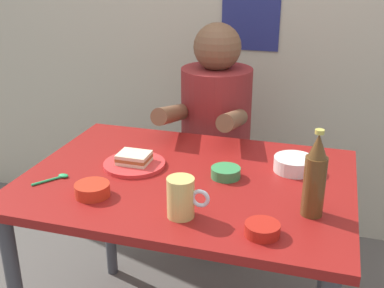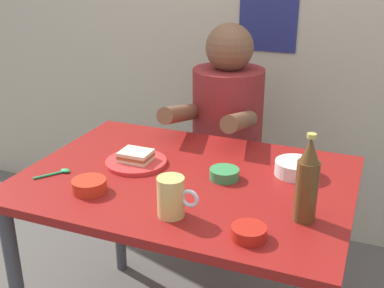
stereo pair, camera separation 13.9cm
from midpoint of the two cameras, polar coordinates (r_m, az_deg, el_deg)
The scene contains 12 objects.
dining_table at distance 1.67m, azimuth -2.89°, elevation -6.81°, with size 1.10×0.80×0.74m.
stool at distance 2.36m, azimuth 1.00°, elevation -5.92°, with size 0.34×0.34×0.45m.
person_seated at distance 2.19m, azimuth 0.99°, elevation 3.65°, with size 0.33×0.56×0.72m.
plate_orange at distance 1.73m, azimuth -9.16°, elevation -2.43°, with size 0.22×0.22×0.01m, color red.
sandwich at distance 1.72m, azimuth -9.21°, elevation -1.67°, with size 0.11×0.09×0.04m.
beer_mug at distance 1.37m, azimuth -4.17°, elevation -6.42°, with size 0.13×0.08×0.12m.
beer_bottle at distance 1.38m, azimuth 11.62°, elevation -3.96°, with size 0.06×0.06×0.26m.
sambal_bowl_red at distance 1.31m, azimuth 5.32°, elevation -10.06°, with size 0.10×0.10×0.03m.
sauce_bowl_chili at distance 1.54m, azimuth -14.32°, elevation -5.28°, with size 0.11×0.11×0.04m.
dip_bowl_green at distance 1.62m, azimuth 1.57°, elevation -3.40°, with size 0.10×0.10×0.03m.
rice_bowl_white at distance 1.68m, azimuth 9.73°, elevation -2.34°, with size 0.14×0.14×0.05m.
spoon at distance 1.69m, azimuth -18.03°, elevation -3.87°, with size 0.09×0.10×0.01m.
Camera 1 is at (0.44, -1.40, 1.45)m, focal length 44.90 mm.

